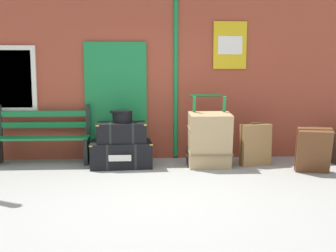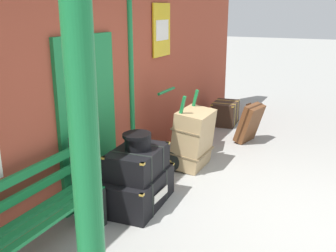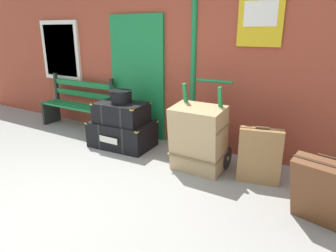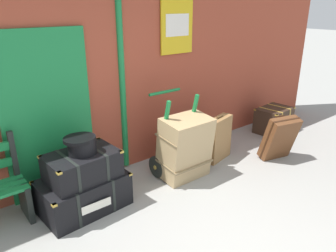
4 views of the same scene
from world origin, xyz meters
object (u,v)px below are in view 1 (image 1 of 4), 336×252
porters_trolley (208,149)px  suitcase_tan (313,150)px  steamer_trunk_middle (122,132)px  large_brown_trunk (210,140)px  suitcase_olive (255,145)px  round_hatbox (122,116)px  platform_bench (43,138)px  steamer_trunk_base (121,154)px

porters_trolley → suitcase_tan: (1.54, -0.68, 0.09)m
porters_trolley → steamer_trunk_middle: bearing=-179.3°
large_brown_trunk → suitcase_olive: bearing=7.4°
round_hatbox → large_brown_trunk: (1.44, -0.16, -0.39)m
platform_bench → large_brown_trunk: (2.82, -0.50, 0.02)m
steamer_trunk_middle → suitcase_olive: steamer_trunk_middle is taller
platform_bench → round_hatbox: (1.38, -0.35, 0.41)m
steamer_trunk_base → steamer_trunk_middle: size_ratio=1.25×
steamer_trunk_base → steamer_trunk_middle: steamer_trunk_middle is taller
steamer_trunk_base → suitcase_tan: size_ratio=1.44×
platform_bench → steamer_trunk_middle: 1.42m
steamer_trunk_middle → large_brown_trunk: size_ratio=0.91×
platform_bench → large_brown_trunk: platform_bench is taller
platform_bench → round_hatbox: size_ratio=4.36×
large_brown_trunk → suitcase_olive: large_brown_trunk is taller
suitcase_olive → suitcase_tan: 0.96m
large_brown_trunk → round_hatbox: bearing=173.8°
round_hatbox → suitcase_tan: (2.98, -0.66, -0.49)m
steamer_trunk_base → large_brown_trunk: (1.46, -0.18, 0.25)m
platform_bench → large_brown_trunk: 2.86m
platform_bench → porters_trolley: bearing=-6.6°
suitcase_olive → suitcase_tan: same height
round_hatbox → platform_bench: bearing=165.9°
steamer_trunk_middle → round_hatbox: size_ratio=2.30×
porters_trolley → suitcase_olive: porters_trolley is taller
round_hatbox → large_brown_trunk: size_ratio=0.40×
steamer_trunk_middle → steamer_trunk_base: bearing=129.3°
large_brown_trunk → suitcase_tan: 1.62m
porters_trolley → suitcase_olive: (0.80, -0.07, 0.08)m
steamer_trunk_middle → porters_trolley: porters_trolley is taller
suitcase_olive → steamer_trunk_base: bearing=178.2°
round_hatbox → large_brown_trunk: bearing=-6.2°
large_brown_trunk → suitcase_tan: size_ratio=1.26×
round_hatbox → large_brown_trunk: round_hatbox is taller
steamer_trunk_base → suitcase_tan: 3.08m
large_brown_trunk → platform_bench: bearing=169.9°
platform_bench → steamer_trunk_middle: (1.37, -0.35, 0.14)m
steamer_trunk_base → suitcase_olive: size_ratio=1.42×
round_hatbox → suitcase_olive: round_hatbox is taller
steamer_trunk_middle → large_brown_trunk: 1.46m
steamer_trunk_middle → large_brown_trunk: (1.45, -0.16, -0.12)m
platform_bench → suitcase_olive: bearing=-6.3°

